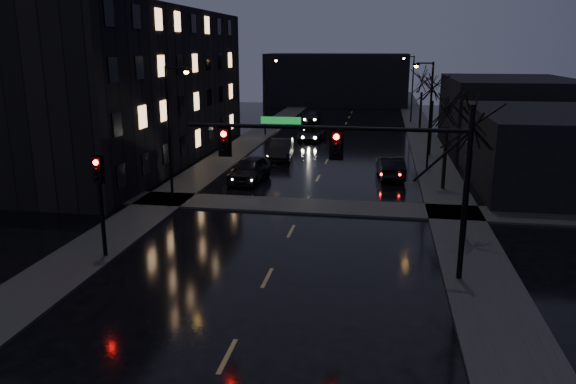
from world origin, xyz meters
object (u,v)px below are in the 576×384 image
at_px(oncoming_car_c, 312,134).
at_px(lead_car, 390,167).
at_px(oncoming_car_a, 250,169).
at_px(oncoming_car_d, 312,117).
at_px(oncoming_car_b, 281,149).

height_order(oncoming_car_c, lead_car, lead_car).
height_order(oncoming_car_a, oncoming_car_c, oncoming_car_a).
bearing_deg(oncoming_car_c, oncoming_car_d, 102.38).
bearing_deg(oncoming_car_c, oncoming_car_b, -92.53).
relative_size(oncoming_car_c, oncoming_car_d, 0.99).
relative_size(oncoming_car_c, lead_car, 1.01).
relative_size(oncoming_car_a, lead_car, 1.07).
xyz_separation_m(oncoming_car_c, lead_car, (7.54, -15.17, 0.12)).
bearing_deg(oncoming_car_d, oncoming_car_c, -86.25).
xyz_separation_m(oncoming_car_d, lead_car, (9.25, -28.83, 0.08)).
distance_m(oncoming_car_b, lead_car, 10.42).
height_order(oncoming_car_d, lead_car, lead_car).
relative_size(oncoming_car_a, oncoming_car_b, 1.02).
distance_m(oncoming_car_c, lead_car, 16.95).
relative_size(oncoming_car_a, oncoming_car_d, 1.05).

